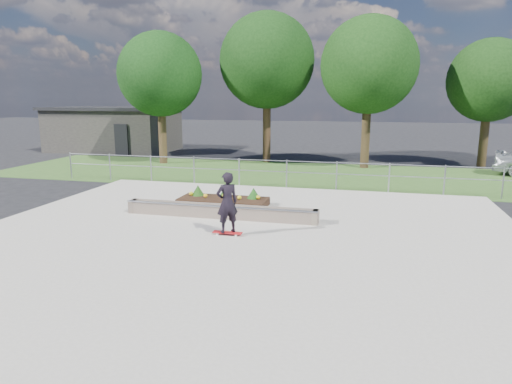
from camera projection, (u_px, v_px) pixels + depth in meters
ground at (234, 246)px, 11.47m from camera, size 120.00×120.00×0.00m
grass_verge at (299, 175)px, 21.92m from camera, size 30.00×8.00×0.02m
concrete_slab at (234, 245)px, 11.46m from camera, size 15.00×15.00×0.06m
fence at (287, 170)px, 18.44m from camera, size 20.06×0.06×1.20m
building at (114, 129)px, 31.54m from camera, size 8.40×5.40×3.00m
tree_far_left at (160, 75)px, 24.70m from camera, size 4.55×4.55×7.15m
tree_mid_left at (267, 61)px, 25.16m from camera, size 5.25×5.25×8.25m
tree_mid_right at (369, 65)px, 23.00m from camera, size 4.90×4.90×7.70m
tree_far_right at (490, 81)px, 23.17m from camera, size 4.20×4.20×6.60m
grind_ledge at (220, 211)px, 13.90m from camera, size 6.00×0.44×0.43m
planter_bed at (224, 200)px, 15.52m from camera, size 3.00×1.20×0.61m
skateboarder at (227, 203)px, 12.01m from camera, size 0.80×0.67×1.71m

